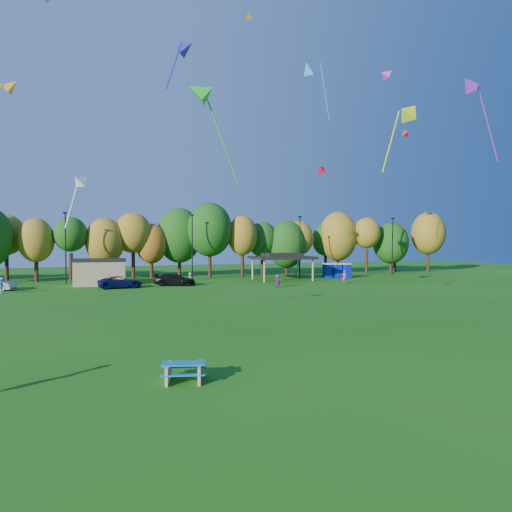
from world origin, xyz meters
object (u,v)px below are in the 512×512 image
object	(u,v)px
porta_potties	(337,271)
picnic_table	(184,370)
car_c	(120,282)
car_d	(175,280)

from	to	relation	value
porta_potties	picnic_table	size ratio (longest dim) A/B	1.88
porta_potties	car_c	world-z (taller)	porta_potties
car_d	car_c	bearing A→B (deg)	119.32
picnic_table	car_c	xyz separation A→B (m)	(-1.25, 37.22, 0.26)
porta_potties	car_c	bearing A→B (deg)	-171.44
picnic_table	car_c	bearing A→B (deg)	105.47
car_c	car_d	bearing A→B (deg)	-86.03
porta_potties	car_c	size ratio (longest dim) A/B	0.75
car_c	porta_potties	bearing A→B (deg)	-86.90
porta_potties	car_c	xyz separation A→B (m)	(-30.73, -4.63, -0.40)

